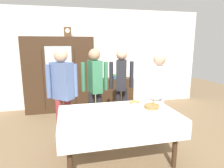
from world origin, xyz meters
TOP-DOWN VIEW (x-y plane):
  - ground_plane at (0.00, 0.00)m, footprint 12.00×12.00m
  - back_wall at (0.00, 2.65)m, footprint 6.40×0.10m
  - dining_table at (0.00, -0.24)m, footprint 1.74×1.08m
  - wall_cabinet at (-0.90, 2.35)m, footprint 1.76×0.46m
  - mantel_clock at (-0.65, 2.35)m, footprint 0.18×0.11m
  - bookshelf_low at (0.62, 2.41)m, footprint 0.98×0.35m
  - book_stack at (0.62, 2.40)m, footprint 0.17×0.23m
  - tea_cup_center at (-0.48, -0.13)m, footprint 0.13×0.13m
  - tea_cup_near_left at (0.17, -0.22)m, footprint 0.13×0.13m
  - tea_cup_near_right at (0.66, -0.43)m, footprint 0.13×0.13m
  - bread_basket at (0.56, -0.15)m, footprint 0.24×0.24m
  - pastry_plate at (0.38, 0.15)m, footprint 0.28×0.28m
  - spoon_center at (0.73, 0.14)m, footprint 0.12×0.02m
  - spoon_back_edge at (-0.64, -0.42)m, footprint 0.12×0.02m
  - person_behind_table_left at (-0.80, 0.47)m, footprint 0.52×0.38m
  - person_by_cabinet at (0.39, 0.99)m, footprint 0.52×0.40m
  - person_near_right_end at (0.90, 0.33)m, footprint 0.52×0.35m
  - person_behind_table_right at (-0.19, 0.85)m, footprint 0.52×0.39m

SIDE VIEW (x-z plane):
  - ground_plane at x=0.00m, z-range 0.00..0.00m
  - bookshelf_low at x=0.62m, z-range 0.00..0.80m
  - dining_table at x=0.00m, z-range 0.28..1.04m
  - spoon_center at x=0.73m, z-range 0.76..0.77m
  - spoon_back_edge at x=-0.64m, z-range 0.76..0.77m
  - pastry_plate at x=0.38m, z-range 0.75..0.80m
  - tea_cup_near_right at x=0.66m, z-range 0.75..0.82m
  - tea_cup_center at x=-0.48m, z-range 0.76..0.82m
  - tea_cup_near_left at x=0.17m, z-range 0.76..0.82m
  - bread_basket at x=0.56m, z-range 0.71..0.87m
  - book_stack at x=0.62m, z-range 0.80..0.91m
  - person_near_right_end at x=0.90m, z-range 0.17..1.76m
  - wall_cabinet at x=-0.90m, z-range 0.00..1.94m
  - person_by_cabinet at x=0.39m, z-range 0.18..1.84m
  - person_behind_table_right at x=-0.19m, z-range 0.18..1.86m
  - person_behind_table_left at x=-0.80m, z-range 0.19..1.87m
  - back_wall at x=0.00m, z-range 0.00..2.70m
  - mantel_clock at x=-0.65m, z-range 1.94..2.18m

